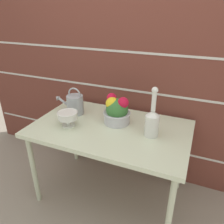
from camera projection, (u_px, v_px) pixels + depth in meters
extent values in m
plane|color=gray|center=(110.00, 192.00, 2.14)|extent=(12.00, 12.00, 0.00)
cube|color=brown|center=(130.00, 71.00, 2.06)|extent=(3.60, 0.08, 2.20)
cube|color=beige|center=(126.00, 141.00, 2.36)|extent=(3.53, 0.00, 0.02)
cube|color=beige|center=(128.00, 90.00, 2.10)|extent=(3.53, 0.00, 0.02)
cube|color=beige|center=(129.00, 52.00, 1.95)|extent=(3.53, 0.00, 0.02)
cube|color=beige|center=(110.00, 129.00, 1.83)|extent=(1.30, 0.79, 0.04)
cylinder|color=beige|center=(34.00, 170.00, 1.92)|extent=(0.04, 0.04, 0.70)
cylinder|color=beige|center=(169.00, 215.00, 1.50)|extent=(0.04, 0.04, 0.70)
cylinder|color=beige|center=(74.00, 133.00, 2.48)|extent=(0.04, 0.04, 0.70)
cylinder|color=beige|center=(182.00, 158.00, 2.06)|extent=(0.04, 0.04, 0.70)
cylinder|color=#9EA3A8|center=(75.00, 105.00, 2.01)|extent=(0.15, 0.15, 0.18)
cylinder|color=#9EA3A8|center=(64.00, 102.00, 2.06)|extent=(0.14, 0.02, 0.09)
cone|color=#9EA3A8|center=(57.00, 97.00, 2.07)|extent=(0.05, 0.05, 0.06)
torus|color=#9EA3A8|center=(74.00, 94.00, 1.97)|extent=(0.13, 0.01, 0.13)
cylinder|color=silver|center=(69.00, 125.00, 1.84)|extent=(0.11, 0.11, 0.01)
cylinder|color=silver|center=(68.00, 121.00, 1.83)|extent=(0.04, 0.04, 0.05)
sphere|color=silver|center=(68.00, 121.00, 1.83)|extent=(0.05, 0.05, 0.05)
cylinder|color=silver|center=(68.00, 115.00, 1.80)|extent=(0.16, 0.16, 0.06)
torus|color=silver|center=(67.00, 112.00, 1.79)|extent=(0.17, 0.17, 0.01)
cylinder|color=#BCBCC1|center=(117.00, 118.00, 1.87)|extent=(0.22, 0.22, 0.09)
torus|color=#BCBCC1|center=(117.00, 113.00, 1.85)|extent=(0.24, 0.24, 0.01)
sphere|color=#387033|center=(117.00, 109.00, 1.84)|extent=(0.19, 0.19, 0.19)
sphere|color=yellow|center=(112.00, 104.00, 1.82)|extent=(0.11, 0.11, 0.11)
sphere|color=red|center=(112.00, 98.00, 1.84)|extent=(0.08, 0.08, 0.08)
sphere|color=red|center=(123.00, 103.00, 1.78)|extent=(0.09, 0.09, 0.09)
cylinder|color=silver|center=(152.00, 126.00, 1.66)|extent=(0.11, 0.11, 0.17)
cone|color=silver|center=(153.00, 113.00, 1.61)|extent=(0.11, 0.11, 0.04)
cylinder|color=silver|center=(154.00, 102.00, 1.57)|extent=(0.03, 0.03, 0.15)
sphere|color=silver|center=(155.00, 90.00, 1.54)|extent=(0.05, 0.05, 0.05)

